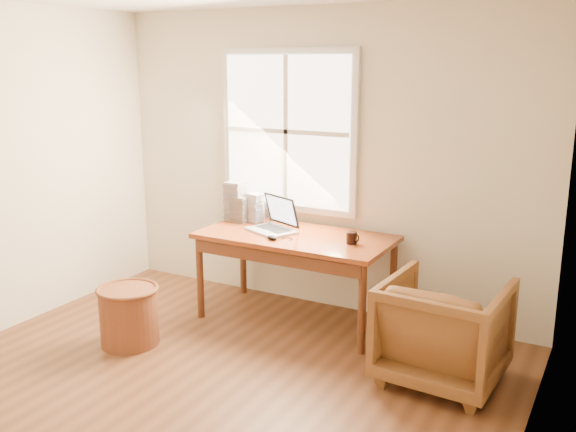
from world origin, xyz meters
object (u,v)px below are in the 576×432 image
object	(u,v)px
laptop	(271,213)
coffee_mug	(352,238)
wicker_stool	(129,316)
armchair	(444,331)
desk	(296,237)
cd_stack_a	(254,208)

from	to	relation	value
laptop	coffee_mug	world-z (taller)	laptop
wicker_stool	armchair	bearing A→B (deg)	14.19
desk	cd_stack_a	xyz separation A→B (m)	(-0.52, 0.20, 0.15)
wicker_stool	coffee_mug	bearing A→B (deg)	35.56
desk	cd_stack_a	distance (m)	0.58
cd_stack_a	armchair	bearing A→B (deg)	-19.14
desk	armchair	bearing A→B (deg)	-18.33
wicker_stool	coffee_mug	xyz separation A→B (m)	(1.42, 1.02, 0.57)
desk	wicker_stool	world-z (taller)	desk
laptop	cd_stack_a	bearing A→B (deg)	166.67
wicker_stool	laptop	world-z (taller)	laptop
desk	wicker_stool	xyz separation A→B (m)	(-0.91, -1.04, -0.51)
desk	laptop	world-z (taller)	laptop
wicker_stool	cd_stack_a	xyz separation A→B (m)	(0.39, 1.24, 0.66)
laptop	wicker_stool	bearing A→B (deg)	-100.97
coffee_mug	armchair	bearing A→B (deg)	-4.66
laptop	cd_stack_a	size ratio (longest dim) A/B	1.78
laptop	armchair	bearing A→B (deg)	7.74
armchair	coffee_mug	distance (m)	1.07
wicker_stool	cd_stack_a	bearing A→B (deg)	72.71
desk	coffee_mug	size ratio (longest dim) A/B	16.70
desk	coffee_mug	bearing A→B (deg)	-2.73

